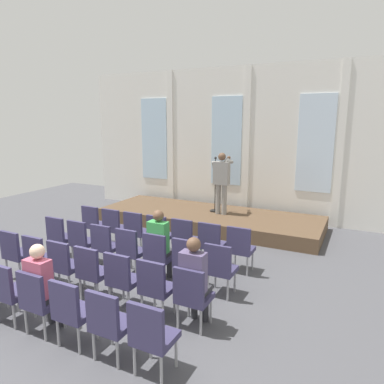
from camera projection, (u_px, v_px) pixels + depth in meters
The scene contains 34 objects.
ground_plane at pixel (75, 312), 5.41m from camera, with size 16.87×16.87×0.00m, color #4C4C51.
rear_partition at pixel (228, 143), 10.63m from camera, with size 9.64×0.14×4.44m.
stage_platform at pixel (209, 218), 9.88m from camera, with size 6.15×2.10×0.36m, color brown.
speaker at pixel (222, 179), 9.50m from camera, with size 0.51×0.69×1.69m.
mic_stand at pixel (215, 200), 9.89m from camera, with size 0.28×0.28×1.55m.
chair_r0_c0 at pixel (94, 222), 8.29m from camera, with size 0.46×0.44×0.94m.
chair_r0_c1 at pixel (114, 226), 8.03m from camera, with size 0.46×0.44×0.94m.
chair_r0_c2 at pixel (136, 229), 7.76m from camera, with size 0.46×0.44×0.94m.
chair_r0_c3 at pixel (159, 233), 7.50m from camera, with size 0.46×0.44×0.94m.
chair_r0_c4 at pixel (184, 237), 7.24m from camera, with size 0.46×0.44×0.94m.
chair_r0_c5 at pixel (211, 242), 6.97m from camera, with size 0.46×0.44×0.94m.
chair_r0_c6 at pixel (240, 246), 6.71m from camera, with size 0.46×0.44×0.94m.
chair_r1_c0 at pixel (60, 235), 7.38m from camera, with size 0.46×0.44×0.94m.
chair_r1_c1 at pixel (82, 239), 7.11m from camera, with size 0.46×0.44×0.94m.
chair_r1_c2 at pixel (105, 244), 6.85m from camera, with size 0.46×0.44×0.94m.
chair_r1_c3 at pixel (130, 249), 6.59m from camera, with size 0.46×0.44×0.94m.
chair_r1_c4 at pixel (158, 254), 6.32m from camera, with size 0.46×0.44×0.94m.
audience_r1_c4 at pixel (160, 242), 6.35m from camera, with size 0.36×0.39×1.35m.
chair_r1_c5 at pixel (187, 260), 6.06m from camera, with size 0.46×0.44×0.94m.
chair_r1_c6 at pixel (220, 266), 5.80m from camera, with size 0.46×0.44×0.94m.
chair_r2_c0 at pixel (16, 251), 6.46m from camera, with size 0.46×0.44×0.94m.
chair_r2_c1 at pixel (39, 257), 6.20m from camera, with size 0.46×0.44×0.94m.
chair_r2_c2 at pixel (64, 263), 5.94m from camera, with size 0.46×0.44×0.94m.
chair_r2_c3 at pixel (92, 270), 5.67m from camera, with size 0.46×0.44×0.94m.
chair_r2_c4 at pixel (122, 277), 5.41m from camera, with size 0.46×0.44×0.94m.
chair_r2_c5 at pixel (155, 285), 5.15m from camera, with size 0.46×0.44×0.94m.
chair_r2_c6 at pixel (192, 294), 4.88m from camera, with size 0.46×0.44×0.94m.
audience_r2_c6 at pixel (195, 277), 4.91m from camera, with size 0.36×0.39×1.35m.
chair_r3_c2 at pixel (9, 289), 5.02m from camera, with size 0.46×0.44×0.94m.
chair_r3_c3 at pixel (39, 298), 4.76m from camera, with size 0.46×0.44×0.94m.
audience_r3_c3 at pixel (42, 283), 4.79m from camera, with size 0.36×0.39×1.29m.
chair_r3_c4 at pixel (72, 309), 4.50m from camera, with size 0.46×0.44×0.94m.
chair_r3_c5 at pixel (109, 321), 4.23m from camera, with size 0.46×0.44×0.94m.
chair_r3_c6 at pixel (151, 334), 3.97m from camera, with size 0.46×0.44×0.94m.
Camera 1 is at (3.81, -3.60, 2.92)m, focal length 32.78 mm.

